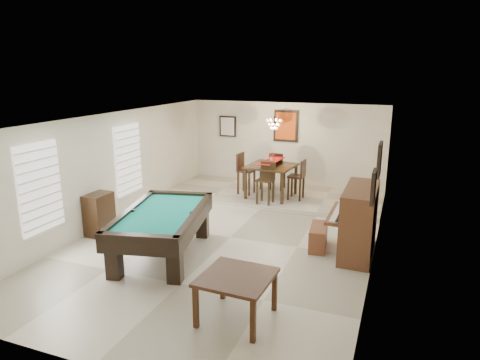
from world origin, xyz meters
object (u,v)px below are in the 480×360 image
Objects in this scene: dining_chair_south at (265,183)px; dining_chair_north at (278,171)px; apothecary_chest at (99,214)px; dining_chair_east at (296,179)px; dining_table at (271,179)px; piano_bench at (318,237)px; chandelier at (274,121)px; pool_table at (163,234)px; dining_chair_west at (246,174)px; square_table at (237,297)px; upright_piano at (351,220)px; flower_vase at (272,157)px.

dining_chair_north is (-0.09, 1.46, 0.00)m from dining_chair_south.
dining_chair_east is at bearing 47.09° from apothecary_chest.
dining_chair_south reaches higher than dining_table.
piano_bench is 4.08m from dining_chair_north.
apothecary_chest is 1.55× the size of chandelier.
pool_table is 4.26m from dining_chair_west.
pool_table is at bearing -101.70° from dining_chair_south.
pool_table is at bearing -152.45° from piano_bench.
piano_bench is (0.62, 3.01, -0.11)m from square_table.
flower_vase is (-2.49, 2.78, 0.57)m from upright_piano.
apothecary_chest is 0.85× the size of dining_chair_east.
square_table is 4.53m from apothecary_chest.
dining_chair_south is 1.00× the size of dining_chair_east.
chandelier reaches higher than apothecary_chest.
flower_vase reaches higher than dining_chair_west.
upright_piano reaches higher than dining_chair_south.
pool_table is 2.38× the size of dining_chair_north.
upright_piano is 1.96× the size of piano_bench.
flower_vase reaches higher than dining_chair_north.
apothecary_chest is 0.80× the size of dining_chair_west.
dining_chair_north is at bearing -35.66° from dining_chair_west.
square_table is 5.99m from flower_vase.
apothecary_chest is 0.85× the size of dining_chair_south.
square_table is at bearing -26.45° from apothecary_chest.
dining_chair_north reaches higher than dining_chair_south.
pool_table is at bearing -102.21° from flower_vase.
dining_chair_south is 0.99× the size of dining_chair_north.
dining_chair_east is (0.66, 0.67, 0.00)m from dining_chair_south.
flower_vase reaches higher than dining_table.
piano_bench is 4.11m from chandelier.
square_table is 0.86× the size of dining_chair_west.
flower_vase is at bearing 94.53° from dining_chair_north.
dining_chair_south is at bearing 130.73° from piano_bench.
upright_piano is 1.47× the size of dining_chair_north.
dining_chair_south is 0.94m from dining_chair_east.
apothecary_chest is 0.84× the size of dining_chair_north.
pool_table is 2.15× the size of dining_table.
square_table is at bearing -78.10° from chandelier.
pool_table is 11.64× the size of flower_vase.
flower_vase reaches higher than dining_chair_east.
dining_chair_north is 1.09m from dining_chair_east.
dining_chair_south is at bearing -41.76° from dining_chair_east.
apothecary_chest reaches higher than pool_table.
piano_bench is (-0.62, -0.01, -0.45)m from upright_piano.
dining_chair_east is at bearing 134.96° from dining_chair_north.
dining_chair_north reaches higher than dining_chair_east.
dining_table is at bearing -85.10° from dining_chair_west.
apothecary_chest is at bearing -169.34° from upright_piano.
chandelier is at bearing 96.56° from flower_vase.
dining_chair_south is 1.04m from dining_chair_west.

